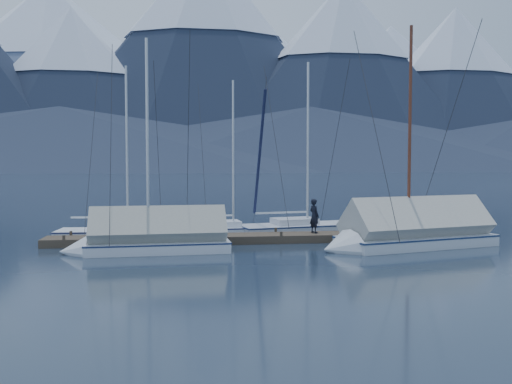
{
  "coord_description": "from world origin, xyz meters",
  "views": [
    {
      "loc": [
        -3.12,
        -21.45,
        3.44
      ],
      "look_at": [
        0.0,
        2.0,
        2.2
      ],
      "focal_mm": 38.0,
      "sensor_mm": 36.0,
      "label": 1
    }
  ],
  "objects_px": {
    "person": "(314,216)",
    "sailboat_open_mid": "(242,231)",
    "sailboat_open_right": "(316,229)",
    "sailboat_covered_near": "(405,235)",
    "sailboat_covered_far": "(145,241)",
    "sailboat_open_left": "(138,235)"
  },
  "relations": [
    {
      "from": "sailboat_covered_near",
      "to": "sailboat_covered_far",
      "type": "bearing_deg",
      "value": 179.14
    },
    {
      "from": "sailboat_open_mid",
      "to": "person",
      "type": "bearing_deg",
      "value": -41.79
    },
    {
      "from": "sailboat_covered_near",
      "to": "person",
      "type": "xyz_separation_m",
      "value": [
        -3.21,
        2.5,
        0.6
      ]
    },
    {
      "from": "sailboat_open_left",
      "to": "sailboat_open_mid",
      "type": "relative_size",
      "value": 1.06
    },
    {
      "from": "sailboat_open_left",
      "to": "sailboat_covered_far",
      "type": "bearing_deg",
      "value": -81.57
    },
    {
      "from": "sailboat_open_right",
      "to": "person",
      "type": "xyz_separation_m",
      "value": [
        -0.79,
        -2.81,
        0.94
      ]
    },
    {
      "from": "person",
      "to": "sailboat_open_left",
      "type": "bearing_deg",
      "value": 53.65
    },
    {
      "from": "sailboat_open_mid",
      "to": "sailboat_open_right",
      "type": "distance_m",
      "value": 3.77
    },
    {
      "from": "sailboat_covered_near",
      "to": "sailboat_covered_far",
      "type": "height_order",
      "value": "sailboat_covered_near"
    },
    {
      "from": "sailboat_open_right",
      "to": "person",
      "type": "distance_m",
      "value": 3.07
    },
    {
      "from": "sailboat_open_right",
      "to": "sailboat_covered_far",
      "type": "height_order",
      "value": "sailboat_open_right"
    },
    {
      "from": "sailboat_covered_near",
      "to": "sailboat_covered_far",
      "type": "relative_size",
      "value": 1.11
    },
    {
      "from": "sailboat_open_left",
      "to": "sailboat_covered_near",
      "type": "relative_size",
      "value": 0.87
    },
    {
      "from": "person",
      "to": "sailboat_open_mid",
      "type": "bearing_deg",
      "value": 24.51
    },
    {
      "from": "sailboat_open_right",
      "to": "person",
      "type": "relative_size",
      "value": 6.06
    },
    {
      "from": "sailboat_open_mid",
      "to": "sailboat_open_right",
      "type": "relative_size",
      "value": 0.88
    },
    {
      "from": "sailboat_open_left",
      "to": "sailboat_covered_near",
      "type": "xyz_separation_m",
      "value": [
        11.11,
        -4.27,
        0.35
      ]
    },
    {
      "from": "sailboat_open_mid",
      "to": "sailboat_covered_near",
      "type": "height_order",
      "value": "sailboat_covered_near"
    },
    {
      "from": "sailboat_open_left",
      "to": "sailboat_covered_far",
      "type": "distance_m",
      "value": 4.17
    },
    {
      "from": "sailboat_open_left",
      "to": "sailboat_open_mid",
      "type": "bearing_deg",
      "value": 10.16
    },
    {
      "from": "sailboat_covered_near",
      "to": "sailboat_open_left",
      "type": "bearing_deg",
      "value": 158.97
    },
    {
      "from": "sailboat_open_right",
      "to": "sailboat_open_mid",
      "type": "bearing_deg",
      "value": -177.61
    }
  ]
}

